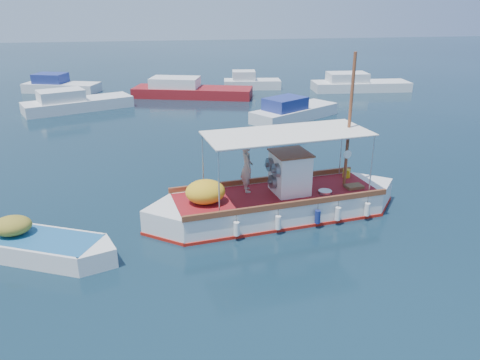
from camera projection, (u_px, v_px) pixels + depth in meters
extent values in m
plane|color=black|center=(268.00, 218.00, 17.67)|extent=(160.00, 160.00, 0.00)
cube|color=white|center=(276.00, 207.00, 17.75)|extent=(7.91, 3.62, 1.12)
cube|color=white|center=(177.00, 221.00, 16.66)|extent=(2.52, 2.52, 1.12)
cube|color=white|center=(364.00, 195.00, 18.84)|extent=(2.52, 2.52, 1.12)
cube|color=#A81A10|center=(276.00, 215.00, 17.87)|extent=(8.02, 3.71, 0.18)
cube|color=maroon|center=(277.00, 194.00, 17.55)|extent=(7.88, 3.42, 0.06)
cube|color=brown|center=(265.00, 179.00, 18.64)|extent=(7.66, 1.22, 0.20)
cube|color=brown|center=(291.00, 205.00, 16.37)|extent=(7.66, 1.22, 0.20)
cube|color=white|center=(290.00, 173.00, 17.41)|extent=(1.40, 1.48, 1.52)
cube|color=brown|center=(291.00, 153.00, 17.12)|extent=(1.51, 1.60, 0.06)
cylinder|color=slate|center=(277.00, 170.00, 16.82)|extent=(0.29, 0.54, 0.51)
cylinder|color=slate|center=(270.00, 164.00, 17.40)|extent=(0.29, 0.54, 0.51)
cylinder|color=slate|center=(273.00, 181.00, 17.32)|extent=(0.29, 0.54, 0.51)
cylinder|color=brown|center=(349.00, 122.00, 17.43)|extent=(0.14, 0.14, 5.08)
cylinder|color=brown|center=(329.00, 134.00, 17.35)|extent=(1.82, 0.35, 0.08)
cylinder|color=silver|center=(203.00, 162.00, 17.39)|extent=(0.05, 0.05, 2.29)
cylinder|color=silver|center=(219.00, 184.00, 15.41)|extent=(0.05, 0.05, 2.29)
cylinder|color=silver|center=(341.00, 148.00, 19.05)|extent=(0.05, 0.05, 2.29)
cylinder|color=silver|center=(372.00, 165.00, 17.07)|extent=(0.05, 0.05, 2.29)
cube|color=silver|center=(288.00, 133.00, 16.81)|extent=(6.29, 3.28, 0.04)
ellipsoid|color=gold|center=(205.00, 192.00, 16.60)|extent=(1.58, 1.40, 0.85)
cube|color=gold|center=(303.00, 179.00, 18.34)|extent=(0.28, 0.22, 0.41)
cylinder|color=gold|center=(347.00, 173.00, 19.07)|extent=(0.35, 0.35, 0.35)
cube|color=brown|center=(354.00, 187.00, 18.03)|extent=(0.72, 0.55, 0.12)
cylinder|color=#B2B2B2|center=(325.00, 192.00, 17.52)|extent=(0.58, 0.58, 0.12)
cylinder|color=white|center=(348.00, 154.00, 16.63)|extent=(0.31, 0.07, 0.30)
cylinder|color=white|center=(236.00, 229.00, 15.87)|extent=(0.23, 0.23, 0.49)
cylinder|color=navy|center=(318.00, 217.00, 16.74)|extent=(0.23, 0.23, 0.49)
cylinder|color=white|center=(367.00, 209.00, 17.32)|extent=(0.23, 0.23, 0.49)
imported|color=#AD9E8F|center=(247.00, 167.00, 17.44)|extent=(0.47, 0.70, 1.89)
cube|color=white|center=(35.00, 248.00, 15.07)|extent=(4.57, 3.31, 0.83)
cube|color=white|center=(94.00, 257.00, 14.55)|extent=(1.51, 1.51, 0.83)
cube|color=#1E5B8C|center=(33.00, 237.00, 14.93)|extent=(4.49, 3.14, 0.05)
ellipsoid|color=olive|center=(12.00, 226.00, 14.99)|extent=(1.53, 1.42, 0.61)
cube|color=silver|center=(79.00, 106.00, 34.60)|extent=(8.01, 5.24, 1.00)
cube|color=silver|center=(61.00, 95.00, 33.69)|extent=(3.63, 3.09, 0.80)
cube|color=maroon|center=(193.00, 93.00, 39.11)|extent=(10.21, 5.45, 1.00)
cube|color=silver|center=(175.00, 82.00, 38.95)|extent=(4.44, 3.39, 0.80)
cube|color=silver|center=(295.00, 115.00, 32.03)|extent=(6.78, 5.43, 1.00)
cube|color=navy|center=(285.00, 104.00, 31.08)|extent=(3.25, 3.01, 0.80)
cube|color=silver|center=(360.00, 87.00, 41.85)|extent=(8.70, 3.20, 1.00)
cube|color=silver|center=(347.00, 77.00, 41.41)|extent=(3.56, 2.45, 0.80)
cube|color=silver|center=(62.00, 89.00, 41.15)|extent=(6.83, 4.19, 1.00)
cube|color=navy|center=(50.00, 78.00, 40.96)|extent=(3.05, 2.66, 0.80)
cube|color=silver|center=(252.00, 85.00, 42.78)|extent=(5.31, 2.63, 1.00)
cube|color=silver|center=(244.00, 75.00, 42.43)|extent=(2.24, 1.95, 0.80)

